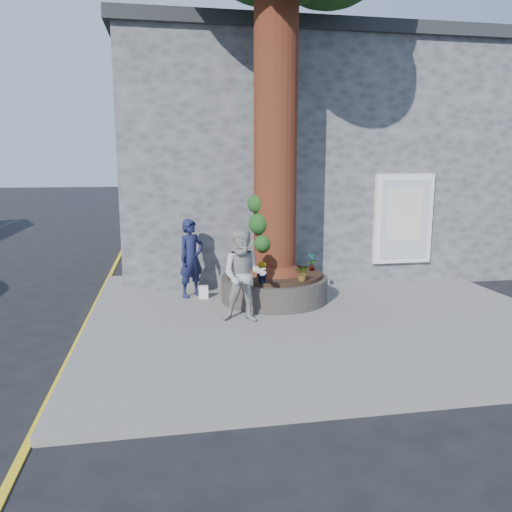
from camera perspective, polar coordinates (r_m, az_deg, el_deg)
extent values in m
plane|color=black|center=(8.97, -0.21, -9.36)|extent=(120.00, 120.00, 0.00)
cube|color=slate|center=(10.21, 7.17, -6.58)|extent=(9.00, 8.00, 0.12)
cube|color=yellow|center=(9.92, -19.08, -7.96)|extent=(0.10, 30.00, 0.01)
cube|color=#4B4E50|center=(16.00, 4.20, 10.34)|extent=(10.00, 8.00, 6.00)
cube|color=black|center=(16.30, 4.36, 21.49)|extent=(10.30, 8.30, 0.30)
cube|color=white|center=(12.88, 16.47, 4.09)|extent=(1.50, 0.12, 2.20)
cube|color=silver|center=(12.83, 16.59, 4.06)|extent=(1.25, 0.04, 1.95)
cube|color=silver|center=(12.80, 16.66, 4.50)|extent=(0.90, 0.02, 1.30)
cylinder|color=black|center=(10.88, 2.11, -3.67)|extent=(2.30, 2.30, 0.52)
cylinder|color=black|center=(10.81, 2.12, -2.13)|extent=(2.04, 2.04, 0.08)
cylinder|color=#4A2612|center=(10.64, 2.27, 18.20)|extent=(0.90, 0.90, 7.50)
cone|color=#4A2612|center=(10.73, 2.14, -0.10)|extent=(1.24, 1.24, 0.70)
sphere|color=#123712|center=(10.35, 0.34, 3.71)|extent=(0.44, 0.44, 0.44)
sphere|color=#123712|center=(10.32, 0.77, 1.45)|extent=(0.36, 0.36, 0.36)
sphere|color=#123712|center=(10.42, 0.12, 5.97)|extent=(0.40, 0.40, 0.40)
imported|color=#171B3F|center=(11.11, -7.42, -0.25)|extent=(0.76, 0.70, 1.73)
imported|color=#A6A59F|center=(9.28, -1.39, -2.25)|extent=(0.99, 0.85, 1.76)
cube|color=white|center=(11.07, -6.03, -4.11)|extent=(0.20, 0.12, 0.28)
imported|color=gray|center=(11.03, 6.38, -0.66)|extent=(0.25, 0.24, 0.40)
imported|color=gray|center=(9.86, 0.61, -1.88)|extent=(0.30, 0.30, 0.42)
imported|color=gray|center=(10.20, -2.01, -1.73)|extent=(0.22, 0.22, 0.33)
imported|color=gray|center=(10.06, 5.37, -1.94)|extent=(0.40, 0.39, 0.33)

